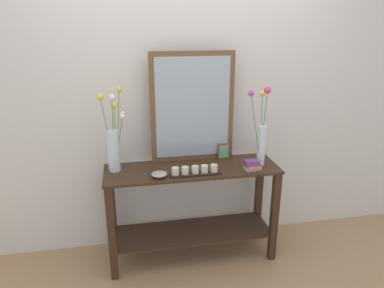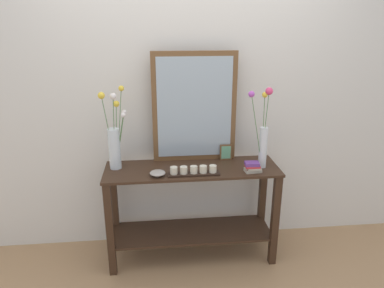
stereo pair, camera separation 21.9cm
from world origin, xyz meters
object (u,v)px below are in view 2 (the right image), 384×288
decorative_bowl (158,173)px  vase_right (263,136)px  picture_frame_small (226,152)px  console_table (192,203)px  book_stack (253,167)px  tall_vase_left (115,141)px  candle_tray (193,171)px  mirror_leaning (194,108)px

decorative_bowl → vase_right: bearing=6.2°
vase_right → picture_frame_small: 0.36m
picture_frame_small → decorative_bowl: picture_frame_small is taller
picture_frame_small → vase_right: bearing=-36.9°
vase_right → decorative_bowl: vase_right is taller
console_table → decorative_bowl: decorative_bowl is taller
decorative_bowl → book_stack: (0.73, -0.00, 0.02)m
console_table → tall_vase_left: bearing=173.5°
tall_vase_left → picture_frame_small: (0.89, 0.08, -0.16)m
console_table → tall_vase_left: size_ratio=2.16×
candle_tray → vase_right: bearing=9.3°
candle_tray → book_stack: size_ratio=2.99×
tall_vase_left → vase_right: 1.15m
decorative_bowl → book_stack: 0.73m
mirror_leaning → vase_right: bearing=-23.6°
tall_vase_left → book_stack: (1.05, -0.20, -0.19)m
book_stack → tall_vase_left: bearing=169.4°
tall_vase_left → decorative_bowl: size_ratio=5.40×
mirror_leaning → tall_vase_left: mirror_leaning is taller
candle_tray → book_stack: (0.46, -0.00, 0.01)m
picture_frame_small → tall_vase_left: bearing=-174.8°
mirror_leaning → picture_frame_small: 0.46m
vase_right → console_table: bearing=176.0°
console_table → vase_right: size_ratio=2.15×
mirror_leaning → candle_tray: mirror_leaning is taller
mirror_leaning → decorative_bowl: bearing=-135.1°
mirror_leaning → decorative_bowl: 0.61m
vase_right → candle_tray: vase_right is taller
mirror_leaning → vase_right: (0.51, -0.22, -0.19)m
candle_tray → book_stack: 0.46m
candle_tray → book_stack: book_stack is taller
candle_tray → picture_frame_small: (0.30, 0.28, 0.04)m
candle_tray → picture_frame_small: size_ratio=2.96×
tall_vase_left → picture_frame_small: size_ratio=4.78×
decorative_bowl → tall_vase_left: bearing=149.0°
console_table → decorative_bowl: (-0.27, -0.13, 0.33)m
tall_vase_left → book_stack: bearing=-10.6°
vase_right → book_stack: vase_right is taller
console_table → mirror_leaning: 0.77m
vase_right → candle_tray: 0.60m
vase_right → book_stack: bearing=-136.0°
mirror_leaning → candle_tray: (-0.04, -0.31, -0.41)m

